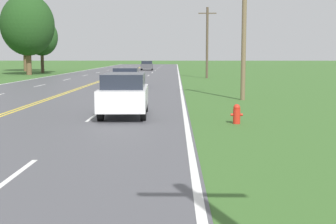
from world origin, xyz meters
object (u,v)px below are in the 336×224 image
object	(u,v)px
tree_behind_sign	(25,27)
tree_mid_treeline	(28,25)
car_white_suv_nearest	(124,93)
car_dark_grey_hatchback_mid_near	(147,65)
car_dark_blue_sedan_approaching	(126,77)
tree_left_verge	(42,37)
fire_hydrant	(237,114)

from	to	relation	value
tree_behind_sign	tree_mid_treeline	bearing A→B (deg)	-70.78
tree_mid_treeline	tree_behind_sign	bearing A→B (deg)	109.22
car_white_suv_nearest	car_dark_grey_hatchback_mid_near	bearing A→B (deg)	-179.43
car_white_suv_nearest	car_dark_blue_sedan_approaching	size ratio (longest dim) A/B	0.89
tree_mid_treeline	car_dark_grey_hatchback_mid_near	world-z (taller)	tree_mid_treeline
tree_left_verge	tree_mid_treeline	size ratio (longest dim) A/B	0.75
tree_behind_sign	car_dark_blue_sedan_approaching	world-z (taller)	tree_behind_sign
fire_hydrant	tree_behind_sign	distance (m)	57.71
fire_hydrant	tree_left_verge	bearing A→B (deg)	113.24
tree_left_verge	car_white_suv_nearest	bearing A→B (deg)	-70.39
tree_left_verge	car_white_suv_nearest	distance (m)	46.66
tree_mid_treeline	car_dark_grey_hatchback_mid_near	bearing A→B (deg)	54.07
fire_hydrant	tree_behind_sign	size ratio (longest dim) A/B	0.07
tree_mid_treeline	car_white_suv_nearest	size ratio (longest dim) A/B	2.22
tree_mid_treeline	car_dark_grey_hatchback_mid_near	size ratio (longest dim) A/B	2.48
fire_hydrant	car_dark_blue_sedan_approaching	size ratio (longest dim) A/B	0.14
fire_hydrant	car_white_suv_nearest	world-z (taller)	car_white_suv_nearest
tree_left_verge	car_dark_blue_sedan_approaching	size ratio (longest dim) A/B	1.49
car_dark_blue_sedan_approaching	tree_mid_treeline	bearing A→B (deg)	-148.71
tree_behind_sign	car_dark_blue_sedan_approaching	xyz separation A→B (m)	(18.17, -33.65, -5.59)
car_white_suv_nearest	tree_left_verge	bearing A→B (deg)	-162.42
tree_left_verge	car_dark_blue_sedan_approaching	world-z (taller)	tree_left_verge
car_dark_blue_sedan_approaching	car_dark_grey_hatchback_mid_near	size ratio (longest dim) A/B	1.25
tree_left_verge	tree_behind_sign	size ratio (longest dim) A/B	0.70
fire_hydrant	tree_mid_treeline	world-z (taller)	tree_mid_treeline
fire_hydrant	tree_left_verge	xyz separation A→B (m)	(-19.66, 45.78, 4.31)
fire_hydrant	tree_behind_sign	xyz separation A→B (m)	(-23.90, 52.18, 5.99)
fire_hydrant	tree_mid_treeline	bearing A→B (deg)	116.27
tree_behind_sign	car_dark_grey_hatchback_mid_near	size ratio (longest dim) A/B	2.65
tree_left_verge	car_dark_grey_hatchback_mid_near	size ratio (longest dim) A/B	1.87
car_white_suv_nearest	car_dark_blue_sedan_approaching	bearing A→B (deg)	-176.20
car_dark_grey_hatchback_mid_near	car_white_suv_nearest	bearing A→B (deg)	0.52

